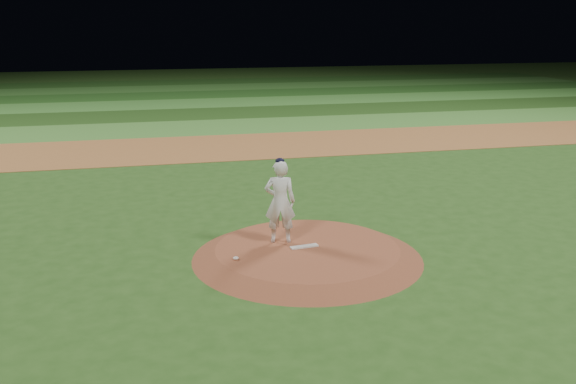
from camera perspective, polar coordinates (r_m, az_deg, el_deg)
The scene contains 12 objects.
ground at distance 15.45m, azimuth 1.71°, elevation -5.84°, with size 120.00×120.00×0.00m, color #264D19.
infield_dirt_band at distance 28.71m, azimuth -5.53°, elevation 4.02°, with size 70.00×6.00×0.02m, color #985E2F.
outfield_stripe_0 at distance 34.08m, azimuth -6.81°, elevation 5.75°, with size 70.00×5.00×0.02m, color #3E7C2D.
outfield_stripe_1 at distance 39.00m, azimuth -7.68°, elevation 6.91°, with size 70.00×5.00×0.02m, color #1F4416.
outfield_stripe_2 at distance 43.93m, azimuth -8.35°, elevation 7.81°, with size 70.00×5.00×0.02m, color #397C2D.
outfield_stripe_3 at distance 48.88m, azimuth -8.89°, elevation 8.52°, with size 70.00×5.00×0.02m, color #1F4E19.
outfield_stripe_4 at distance 53.84m, azimuth -9.33°, elevation 9.11°, with size 70.00×5.00×0.02m, color #306725.
outfield_stripe_5 at distance 58.80m, azimuth -9.70°, elevation 9.59°, with size 70.00×5.00×0.02m, color #1E4A17.
pitchers_mound at distance 15.40m, azimuth 1.72°, elevation -5.41°, with size 5.50×5.50×0.25m, color brown.
pitching_rubber at distance 15.39m, azimuth 1.45°, elevation -4.86°, with size 0.68×0.17×0.03m, color white.
rosin_bag at distance 14.66m, azimuth -4.66°, elevation -5.88°, with size 0.13×0.13×0.07m, color white.
pitcher_on_mound at distance 15.44m, azimuth -0.72°, elevation -0.83°, with size 0.83×0.64×2.10m.
Camera 1 is at (-3.76, -13.92, 5.55)m, focal length 40.00 mm.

